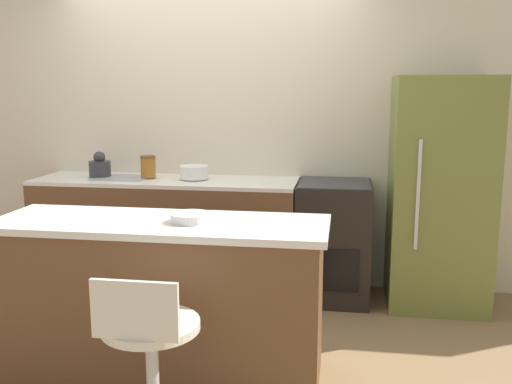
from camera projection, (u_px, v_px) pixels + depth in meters
name	position (u px, v px, depth m)	size (l,w,h in m)	color
ground_plane	(196.00, 304.00, 4.45)	(14.00, 14.00, 0.00)	#8E704C
wall_back	(213.00, 131.00, 4.85)	(8.00, 0.06, 2.60)	beige
back_counter	(167.00, 234.00, 4.73)	(2.15, 0.61, 0.94)	brown
kitchen_island	(162.00, 299.00, 3.29)	(1.90, 0.63, 0.93)	brown
oven_range	(333.00, 241.00, 4.52)	(0.57, 0.62, 0.94)	black
refrigerator	(440.00, 194.00, 4.31)	(0.73, 0.66, 1.75)	olive
stool_chair	(150.00, 359.00, 2.62)	(0.45, 0.45, 0.87)	#B7B7BC
kettle	(100.00, 166.00, 4.73)	(0.18, 0.18, 0.21)	#333338
mixing_bowl	(194.00, 172.00, 4.61)	(0.23, 0.23, 0.11)	white
canister_jar	(148.00, 167.00, 4.67)	(0.13, 0.13, 0.18)	#9E6623
fruit_bowl	(190.00, 217.00, 3.16)	(0.22, 0.22, 0.05)	white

